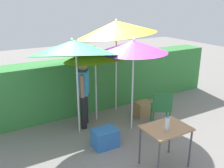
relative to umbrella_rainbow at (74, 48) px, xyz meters
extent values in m
plane|color=gray|center=(0.77, -0.53, -1.94)|extent=(24.00, 24.00, 0.00)
cube|color=#38843D|center=(0.77, 1.11, -1.23)|extent=(8.00, 0.70, 1.42)
cylinder|color=silver|center=(0.03, -0.01, -1.05)|extent=(0.04, 0.04, 1.78)
cone|color=green|center=(0.00, 0.00, 0.00)|extent=(1.98, 1.95, 0.88)
sphere|color=silver|center=(-0.03, 0.01, 0.19)|extent=(0.05, 0.05, 0.05)
cylinder|color=silver|center=(1.16, -0.49, -1.03)|extent=(0.04, 0.04, 1.83)
cone|color=purple|center=(1.15, -0.49, 0.01)|extent=(1.46, 1.46, 0.28)
sphere|color=silver|center=(1.15, -0.49, 0.16)|extent=(0.05, 0.05, 0.05)
cylinder|color=silver|center=(0.66, 0.36, -1.15)|extent=(0.04, 0.04, 1.58)
cone|color=yellow|center=(0.65, 0.35, -0.24)|extent=(1.52, 1.52, 0.48)
sphere|color=silver|center=(0.63, 0.34, -0.08)|extent=(0.05, 0.05, 0.05)
cylinder|color=silver|center=(1.39, 0.63, -0.91)|extent=(0.04, 0.04, 2.06)
cone|color=yellow|center=(1.38, 0.61, 0.29)|extent=(2.05, 2.03, 0.65)
sphere|color=silver|center=(1.37, 0.60, 0.49)|extent=(0.05, 0.05, 0.05)
cylinder|color=black|center=(0.34, 0.32, -1.53)|extent=(0.14, 0.14, 0.82)
cylinder|color=black|center=(0.19, 0.08, -1.53)|extent=(0.14, 0.14, 0.82)
cube|color=#338EC6|center=(0.27, 0.20, -0.84)|extent=(0.38, 0.42, 0.56)
sphere|color=#8C6647|center=(0.27, 0.20, -0.45)|extent=(0.22, 0.22, 0.22)
cylinder|color=#338EC6|center=(0.39, 0.40, -0.34)|extent=(0.12, 0.12, 0.56)
cylinder|color=#8C6647|center=(0.15, 0.01, -0.86)|extent=(0.12, 0.12, 0.52)
cylinder|color=#236633|center=(2.11, -0.63, -1.72)|extent=(0.04, 0.04, 0.44)
cylinder|color=#236633|center=(1.79, -0.43, -1.72)|extent=(0.04, 0.04, 0.44)
cylinder|color=#236633|center=(1.91, -0.95, -1.72)|extent=(0.04, 0.04, 0.44)
cylinder|color=#236633|center=(1.59, -0.75, -1.72)|extent=(0.04, 0.04, 0.44)
cube|color=#236633|center=(1.85, -0.69, -1.48)|extent=(0.60, 0.60, 0.05)
cube|color=#236633|center=(1.75, -0.86, -1.25)|extent=(0.40, 0.26, 0.40)
cube|color=#2D6BB7|center=(0.26, -0.85, -1.75)|extent=(0.50, 0.37, 0.39)
cube|color=#9E7A4C|center=(1.80, -0.08, -1.75)|extent=(0.41, 0.30, 0.39)
cylinder|color=#4C4C51|center=(1.26, -1.66, -1.57)|extent=(0.04, 0.04, 0.75)
cylinder|color=#4C4C51|center=(0.54, -1.66, -1.57)|extent=(0.04, 0.04, 0.75)
cylinder|color=#4C4C51|center=(1.26, -2.18, -1.57)|extent=(0.04, 0.04, 0.75)
cylinder|color=#4C4C51|center=(0.54, -2.18, -1.57)|extent=(0.04, 0.04, 0.75)
cube|color=#99724C|center=(0.90, -1.92, -1.18)|extent=(0.80, 0.60, 0.03)
cylinder|color=silver|center=(0.85, -1.99, -1.06)|extent=(0.07, 0.07, 0.22)
cylinder|color=#2D60B7|center=(0.85, -1.99, -0.94)|extent=(0.04, 0.04, 0.02)
camera|label=1|loc=(-1.83, -4.77, 0.91)|focal=39.44mm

